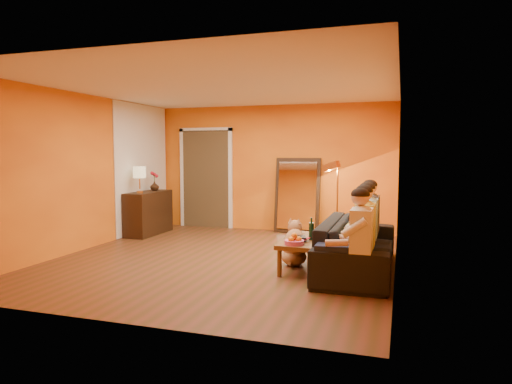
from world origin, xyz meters
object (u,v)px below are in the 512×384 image
(person_far_left, at_px, (361,241))
(wine_bottle, at_px, (311,229))
(dog, at_px, (295,242))
(sofa, at_px, (357,245))
(person_far_right, at_px, (371,220))
(person_mid_right, at_px, (368,226))
(vase, at_px, (155,186))
(tumbler, at_px, (318,235))
(mirror_frame, at_px, (297,195))
(person_mid_left, at_px, (365,233))
(floor_lamp, at_px, (337,203))
(sideboard, at_px, (149,213))
(table_lamp, at_px, (140,180))
(coffee_table, at_px, (308,254))
(laptop, at_px, (325,234))

(person_far_left, relative_size, wine_bottle, 3.94)
(dog, relative_size, person_far_left, 0.54)
(sofa, height_order, dog, sofa)
(person_far_left, relative_size, person_far_right, 1.00)
(sofa, bearing_deg, person_mid_right, -52.43)
(vase, bearing_deg, dog, -28.10)
(sofa, relative_size, tumbler, 23.14)
(wine_bottle, relative_size, tumbler, 3.00)
(mirror_frame, xyz_separation_m, person_far_right, (1.58, -2.03, -0.15))
(vase, bearing_deg, person_mid_left, -27.81)
(person_far_left, distance_m, wine_bottle, 1.13)
(floor_lamp, relative_size, tumbler, 13.95)
(mirror_frame, bearing_deg, sideboard, -158.84)
(table_lamp, bearing_deg, coffee_table, -21.54)
(sofa, bearing_deg, person_far_right, -11.31)
(table_lamp, distance_m, floor_lamp, 3.77)
(person_far_left, bearing_deg, vase, 146.84)
(person_far_right, distance_m, laptop, 0.76)
(mirror_frame, relative_size, person_mid_right, 1.25)
(coffee_table, xyz_separation_m, person_far_left, (0.80, -0.89, 0.40))
(person_far_left, relative_size, vase, 6.53)
(mirror_frame, relative_size, floor_lamp, 1.06)
(person_far_left, height_order, wine_bottle, person_far_left)
(dog, xyz_separation_m, tumbler, (0.35, -0.06, 0.14))
(tumbler, height_order, laptop, tumbler)
(floor_lamp, bearing_deg, person_mid_left, -59.09)
(sideboard, distance_m, laptop, 3.99)
(floor_lamp, bearing_deg, wine_bottle, -77.60)
(laptop, bearing_deg, coffee_table, -119.26)
(sofa, bearing_deg, coffee_table, 99.07)
(mirror_frame, bearing_deg, person_far_right, -52.17)
(coffee_table, xyz_separation_m, tumbler, (0.12, 0.12, 0.26))
(sideboard, bearing_deg, floor_lamp, 3.67)
(sideboard, bearing_deg, tumbler, -23.30)
(dog, distance_m, tumbler, 0.38)
(coffee_table, bearing_deg, person_far_right, 46.42)
(table_lamp, distance_m, person_mid_right, 4.56)
(floor_lamp, relative_size, person_far_left, 1.18)
(dog, bearing_deg, person_mid_right, 22.21)
(person_mid_right, xyz_separation_m, person_far_right, (0.00, 0.55, 0.00))
(person_mid_right, distance_m, wine_bottle, 0.79)
(coffee_table, xyz_separation_m, vase, (-3.57, 1.96, 0.73))
(mirror_frame, relative_size, laptop, 4.61)
(sideboard, height_order, coffee_table, sideboard)
(table_lamp, relative_size, person_far_right, 0.42)
(mirror_frame, distance_m, person_mid_right, 3.03)
(table_lamp, relative_size, dog, 0.77)
(laptop, bearing_deg, person_far_right, 31.39)
(mirror_frame, xyz_separation_m, coffee_table, (0.78, -2.79, -0.55))
(mirror_frame, relative_size, person_mid_left, 1.25)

